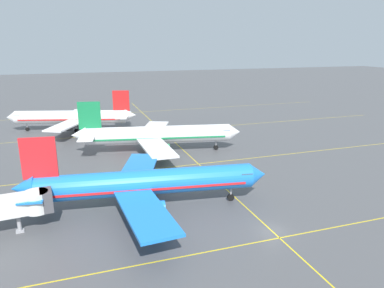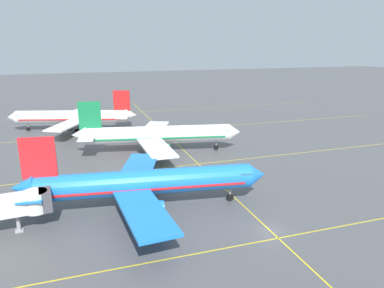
{
  "view_description": "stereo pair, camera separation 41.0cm",
  "coord_description": "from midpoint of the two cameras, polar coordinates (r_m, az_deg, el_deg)",
  "views": [
    {
      "loc": [
        -25.18,
        -39.24,
        25.51
      ],
      "look_at": [
        -0.43,
        33.87,
        3.75
      ],
      "focal_mm": 33.51,
      "sensor_mm": 36.0,
      "label": 1
    },
    {
      "loc": [
        -24.8,
        -39.37,
        25.51
      ],
      "look_at": [
        -0.43,
        33.87,
        3.75
      ],
      "focal_mm": 33.51,
      "sensor_mm": 36.0,
      "label": 2
    }
  ],
  "objects": [
    {
      "name": "taxiway_markings",
      "position": [
        93.43,
        -2.17,
        -0.11
      ],
      "size": [
        153.14,
        143.81,
        0.01
      ],
      "color": "yellow",
      "rests_on": "ground"
    },
    {
      "name": "airliner_third_row",
      "position": [
        113.76,
        -18.27,
        4.1
      ],
      "size": [
        37.99,
        32.4,
        12.0
      ],
      "color": "white",
      "rests_on": "ground"
    },
    {
      "name": "airliner_second_row",
      "position": [
        86.5,
        -5.43,
        1.49
      ],
      "size": [
        40.4,
        34.34,
        12.62
      ],
      "color": "white",
      "rests_on": "ground"
    },
    {
      "name": "airliner_front_gate",
      "position": [
        57.41,
        -7.48,
        -6.14
      ],
      "size": [
        39.98,
        34.18,
        12.43
      ],
      "color": "blue",
      "rests_on": "ground"
    },
    {
      "name": "ground_plane",
      "position": [
        53.11,
        12.64,
        -13.38
      ],
      "size": [
        600.0,
        600.0,
        0.0
      ],
      "primitive_type": "plane",
      "color": "#4C4C4F"
    }
  ]
}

